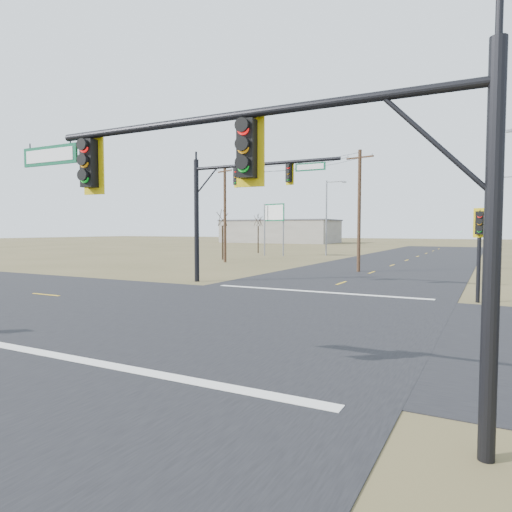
{
  "coord_description": "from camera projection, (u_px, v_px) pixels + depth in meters",
  "views": [
    {
      "loc": [
        8.45,
        -15.64,
        3.39
      ],
      "look_at": [
        -0.27,
        1.0,
        2.29
      ],
      "focal_mm": 32.0,
      "sensor_mm": 36.0,
      "label": 1
    }
  ],
  "objects": [
    {
      "name": "utility_pole_near",
      "position": [
        359.0,
        209.0,
        36.05
      ],
      "size": [
        2.31,
        0.7,
        9.64
      ],
      "rotation": [
        0.0,
        0.0,
        -0.25
      ],
      "color": "#4C3320",
      "rests_on": "ground"
    },
    {
      "name": "road_ew",
      "position": [
        250.0,
        315.0,
        17.94
      ],
      "size": [
        160.0,
        14.0,
        0.02
      ],
      "primitive_type": "cube",
      "color": "black",
      "rests_on": "ground"
    },
    {
      "name": "road_ns",
      "position": [
        250.0,
        315.0,
        17.94
      ],
      "size": [
        14.0,
        160.0,
        0.02
      ],
      "primitive_type": "cube",
      "color": "black",
      "rests_on": "ground"
    },
    {
      "name": "bare_tree_a",
      "position": [
        222.0,
        217.0,
        50.71
      ],
      "size": [
        2.98,
        2.98,
        5.96
      ],
      "rotation": [
        0.0,
        0.0,
        0.26
      ],
      "color": "black",
      "rests_on": "ground"
    },
    {
      "name": "mast_arm_near",
      "position": [
        243.0,
        172.0,
        8.33
      ],
      "size": [
        10.32,
        0.45,
        6.07
      ],
      "rotation": [
        0.0,
        0.0,
        0.09
      ],
      "color": "black",
      "rests_on": "ground"
    },
    {
      "name": "stop_bar_near",
      "position": [
        107.0,
        365.0,
        11.31
      ],
      "size": [
        12.0,
        0.4,
        0.01
      ],
      "primitive_type": "cube",
      "color": "silver",
      "rests_on": "road_ns"
    },
    {
      "name": "warehouse_left",
      "position": [
        280.0,
        232.0,
        115.9
      ],
      "size": [
        28.0,
        14.0,
        5.5
      ],
      "primitive_type": "cube",
      "color": "gray",
      "rests_on": "ground"
    },
    {
      "name": "stop_bar_far",
      "position": [
        316.0,
        292.0,
        24.57
      ],
      "size": [
        12.0,
        0.4,
        0.01
      ],
      "primitive_type": "cube",
      "color": "silver",
      "rests_on": "road_ns"
    },
    {
      "name": "highway_sign",
      "position": [
        274.0,
        219.0,
        58.17
      ],
      "size": [
        3.4,
        1.18,
        6.65
      ],
      "rotation": [
        0.0,
        0.0,
        -0.32
      ],
      "color": "gray",
      "rests_on": "ground"
    },
    {
      "name": "pedestal_signal_ne",
      "position": [
        479.0,
        233.0,
        20.84
      ],
      "size": [
        0.62,
        0.54,
        4.39
      ],
      "rotation": [
        0.0,
        0.0,
        -0.18
      ],
      "color": "black",
      "rests_on": "ground"
    },
    {
      "name": "ground",
      "position": [
        250.0,
        315.0,
        17.94
      ],
      "size": [
        320.0,
        320.0,
        0.0
      ],
      "primitive_type": "plane",
      "color": "brown",
      "rests_on": "ground"
    },
    {
      "name": "mast_arm_far",
      "position": [
        234.0,
        193.0,
        28.06
      ],
      "size": [
        9.71,
        0.53,
        7.86
      ],
      "rotation": [
        0.0,
        0.0,
        -0.25
      ],
      "color": "black",
      "rests_on": "ground"
    },
    {
      "name": "streetlight_c",
      "position": [
        328.0,
        214.0,
        58.4
      ],
      "size": [
        2.68,
        0.31,
        9.62
      ],
      "rotation": [
        0.0,
        0.0,
        0.13
      ],
      "color": "gray",
      "rests_on": "ground"
    },
    {
      "name": "bare_tree_b",
      "position": [
        258.0,
        220.0,
        65.09
      ],
      "size": [
        2.83,
        2.83,
        5.99
      ],
      "rotation": [
        0.0,
        0.0,
        -0.24
      ],
      "color": "black",
      "rests_on": "ground"
    },
    {
      "name": "utility_pole_far",
      "position": [
        225.0,
        212.0,
        46.79
      ],
      "size": [
        2.25,
        1.13,
        9.93
      ],
      "rotation": [
        0.0,
        0.0,
        -0.43
      ],
      "color": "#4C3320",
      "rests_on": "ground"
    }
  ]
}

